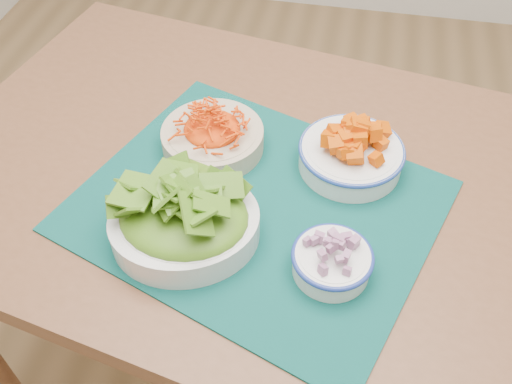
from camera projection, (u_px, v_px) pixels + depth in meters
table at (261, 212)px, 1.05m from camera, size 1.28×0.97×0.75m
placemat at (256, 205)px, 0.92m from camera, size 0.66×0.60×0.00m
carrot_bowl at (212, 134)px, 0.99m from camera, size 0.24×0.24×0.07m
squash_bowl at (352, 148)px, 0.95m from camera, size 0.18×0.18×0.09m
lettuce_bowl at (184, 217)px, 0.84m from camera, size 0.28×0.26×0.10m
onion_bowl at (332, 258)px, 0.81m from camera, size 0.14×0.14×0.06m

